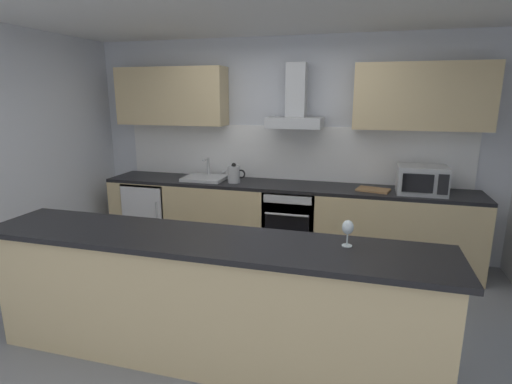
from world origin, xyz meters
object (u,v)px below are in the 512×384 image
microwave (422,180)px  sink (205,178)px  refrigerator (153,212)px  kettle (234,174)px  range_hood (296,108)px  wine_glass (348,228)px  chopping_board (373,190)px  oven (291,221)px

microwave → sink: size_ratio=1.00×
refrigerator → kettle: 1.27m
kettle → range_hood: size_ratio=0.40×
refrigerator → microwave: 3.30m
microwave → wine_glass: microwave is taller
kettle → refrigerator: bearing=178.4°
wine_glass → microwave: bearing=70.8°
refrigerator → sink: size_ratio=1.70×
refrigerator → sink: 0.89m
microwave → wine_glass: 2.04m
microwave → range_hood: range_hood is taller
microwave → kettle: 2.10m
refrigerator → range_hood: range_hood is taller
refrigerator → range_hood: (1.84, 0.13, 1.36)m
sink → wine_glass: 2.69m
sink → range_hood: range_hood is taller
microwave → chopping_board: bearing=179.5°
kettle → range_hood: 1.07m
kettle → range_hood: (0.70, 0.16, 0.78)m
chopping_board → refrigerator: bearing=179.6°
refrigerator → range_hood: bearing=4.1°
microwave → range_hood: bearing=173.6°
oven → kettle: size_ratio=2.77×
sink → range_hood: bearing=6.1°
chopping_board → kettle: bearing=-179.6°
oven → sink: 1.20m
oven → range_hood: (0.00, 0.13, 1.33)m
oven → chopping_board: (0.91, -0.02, 0.45)m
refrigerator → wine_glass: bearing=-37.3°
range_hood → wine_glass: (0.72, -2.08, -0.70)m
kettle → microwave: bearing=0.2°
sink → wine_glass: bearing=-47.1°
oven → wine_glass: wine_glass is taller
range_hood → kettle: bearing=-167.0°
range_hood → wine_glass: 2.32m
refrigerator → microwave: bearing=-0.4°
oven → sink: sink is taller
range_hood → wine_glass: size_ratio=4.05×
oven → sink: bearing=179.4°
microwave → range_hood: (-1.40, 0.16, 0.74)m
oven → range_hood: range_hood is taller
microwave → sink: microwave is taller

